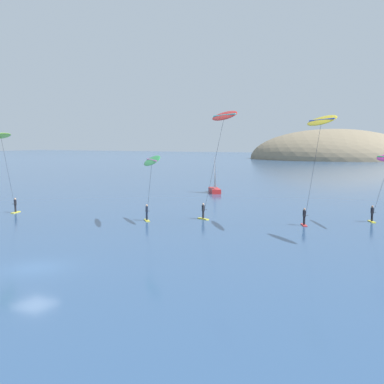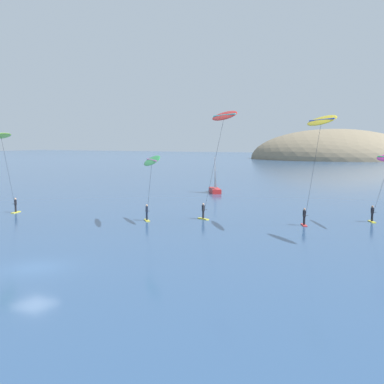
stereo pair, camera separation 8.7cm
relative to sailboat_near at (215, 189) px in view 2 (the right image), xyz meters
name	(u,v)px [view 2 (the right image)]	position (x,y,z in m)	size (l,w,h in m)	color
ground_plane	(34,268)	(9.11, -47.37, -0.64)	(600.00, 600.00, 0.00)	#2D4C75
headland_island	(378,160)	(6.96, 152.03, -0.64)	(141.89, 54.64, 27.20)	#84755B
sailboat_near	(215,189)	(0.00, 0.00, 0.00)	(4.06, 5.50, 5.70)	#B22323
kitesurfer_red	(222,125)	(13.61, -27.49, 9.15)	(6.83, 5.78, 11.16)	yellow
kitesurfer_yellow	(320,128)	(22.52, -25.85, 8.82)	(4.78, 6.13, 10.63)	red
kitesurfer_green	(151,165)	(7.51, -30.49, 5.34)	(5.26, 5.65, 6.95)	yellow
kitesurfer_lime	(2,142)	(-9.18, -33.73, 7.52)	(4.69, 7.25, 9.19)	yellow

